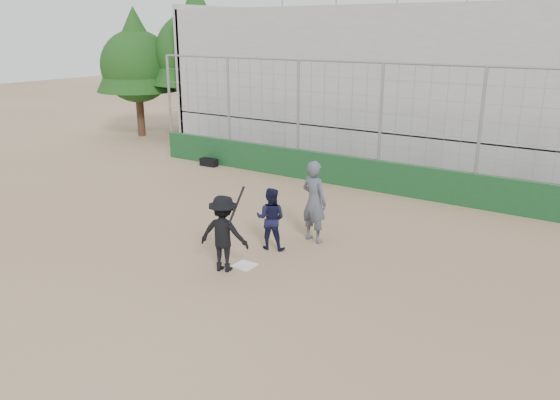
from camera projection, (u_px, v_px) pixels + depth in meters
The scene contains 10 objects.
ground at pixel (245, 266), 11.95m from camera, with size 90.00×90.00×0.00m, color brown.
home_plate at pixel (245, 265), 11.95m from camera, with size 0.44×0.44×0.02m, color white.
backstop at pixel (378, 162), 17.22m from camera, with size 18.10×0.25×4.04m.
bleachers at pixel (435, 86), 20.57m from camera, with size 20.25×6.70×6.98m.
tree_left at pixel (197, 42), 25.20m from camera, with size 4.48×4.48×7.00m.
tree_right at pixel (136, 56), 25.52m from camera, with size 3.84×3.84×6.00m.
batter_at_plate at pixel (224, 233), 11.52m from camera, with size 1.21×0.90×1.83m.
catcher_crouched at pixel (271, 229), 12.73m from camera, with size 0.85×0.73×1.03m.
umpire at pixel (314, 206), 13.11m from camera, with size 0.73×0.48×1.81m, color #4A4F5D.
equipment_bag at pixel (209, 162), 20.66m from camera, with size 0.70×0.33×0.33m.
Camera 1 is at (6.73, -8.70, 4.95)m, focal length 35.00 mm.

